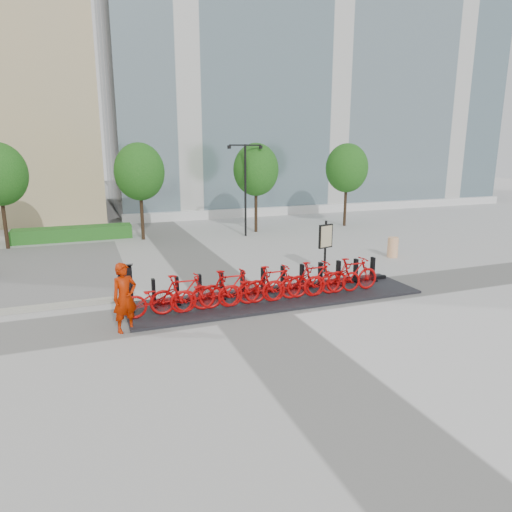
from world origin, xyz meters
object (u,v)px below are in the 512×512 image
object	(u,v)px
construction_barrel	(393,247)
map_sign	(326,238)
bike_0	(158,298)
kiosk	(126,289)
worker_red	(125,298)

from	to	relation	value
construction_barrel	map_sign	world-z (taller)	map_sign
bike_0	kiosk	bearing A→B (deg)	52.77
map_sign	worker_red	bearing A→B (deg)	-173.09
construction_barrel	bike_0	bearing A→B (deg)	-160.70
worker_red	construction_barrel	size ratio (longest dim) A/B	2.08
bike_0	worker_red	world-z (taller)	worker_red
kiosk	map_sign	world-z (taller)	map_sign
kiosk	construction_barrel	bearing A→B (deg)	14.69
kiosk	construction_barrel	size ratio (longest dim) A/B	1.65
bike_0	map_sign	distance (m)	7.51
kiosk	map_sign	size ratio (longest dim) A/B	0.73
bike_0	kiosk	xyz separation A→B (m)	(-0.83, 0.63, 0.19)
kiosk	construction_barrel	world-z (taller)	kiosk
worker_red	map_sign	bearing A→B (deg)	2.40
worker_red	construction_barrel	world-z (taller)	worker_red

